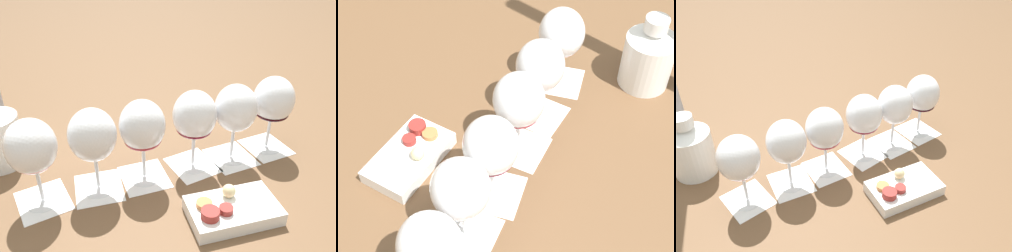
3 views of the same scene
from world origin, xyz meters
The scene contains 14 objects.
ground_plane centered at (0.00, 0.00, 0.00)m, with size 8.00×8.00×0.00m, color brown.
tasting_card_0 centered at (-0.27, -0.09, 0.00)m, with size 0.14×0.15×0.00m.
tasting_card_1 centered at (-0.16, -0.06, 0.00)m, with size 0.13×0.13×0.00m.
tasting_card_2 centered at (-0.06, -0.02, 0.00)m, with size 0.13×0.14×0.00m.
tasting_card_3 centered at (0.06, 0.02, 0.00)m, with size 0.14×0.15×0.00m.
tasting_card_4 centered at (0.15, 0.05, 0.00)m, with size 0.14×0.14×0.00m.
wine_glass_0 centered at (-0.27, -0.09, 0.13)m, with size 0.10×0.10×0.19m.
wine_glass_1 centered at (-0.16, -0.06, 0.13)m, with size 0.10×0.10×0.19m.
wine_glass_2 centered at (-0.06, -0.02, 0.13)m, with size 0.10×0.10×0.19m.
wine_glass_3 centered at (0.06, 0.02, 0.13)m, with size 0.10×0.10×0.19m.
wine_glass_4 centered at (0.15, 0.05, 0.13)m, with size 0.10×0.10×0.19m.
wine_glass_5 centered at (0.25, 0.10, 0.13)m, with size 0.10×0.10×0.19m.
ceramic_vase centered at (-0.40, 0.05, 0.08)m, with size 0.11×0.11×0.18m.
snack_dish centered at (0.12, -0.15, 0.02)m, with size 0.20×0.15×0.06m.
Camera 2 is at (0.44, 0.44, 0.81)m, focal length 55.00 mm.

